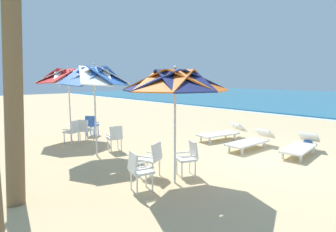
{
  "coord_description": "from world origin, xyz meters",
  "views": [
    {
      "loc": [
        3.87,
        -7.2,
        2.41
      ],
      "look_at": [
        -3.66,
        -0.42,
        1.0
      ],
      "focal_mm": 28.95,
      "sensor_mm": 36.0,
      "label": 1
    }
  ],
  "objects_px": {
    "plastic_chair_2": "(152,157)",
    "plastic_chair_4": "(85,129)",
    "plastic_chair_3": "(115,137)",
    "sun_lounger_1": "(251,141)",
    "beach_umbrella_1": "(94,77)",
    "beach_umbrella_2": "(68,77)",
    "plastic_chair_6": "(72,130)",
    "sun_lounger_2": "(222,133)",
    "beach_ball": "(308,144)",
    "sun_lounger_0": "(301,146)",
    "plastic_chair_0": "(189,156)",
    "plastic_chair_1": "(139,169)",
    "plastic_chair_5": "(91,124)",
    "palm_tree_2": "(11,47)",
    "beach_umbrella_0": "(175,81)"
  },
  "relations": [
    {
      "from": "plastic_chair_2",
      "to": "plastic_chair_4",
      "type": "xyz_separation_m",
      "value": [
        -4.63,
        0.44,
        0.0
      ]
    },
    {
      "from": "plastic_chair_3",
      "to": "sun_lounger_1",
      "type": "xyz_separation_m",
      "value": [
        2.85,
        3.63,
        -0.22
      ]
    },
    {
      "from": "beach_umbrella_1",
      "to": "beach_umbrella_2",
      "type": "relative_size",
      "value": 1.0
    },
    {
      "from": "plastic_chair_6",
      "to": "sun_lounger_2",
      "type": "distance_m",
      "value": 5.72
    },
    {
      "from": "beach_umbrella_2",
      "to": "beach_ball",
      "type": "bearing_deg",
      "value": 39.08
    },
    {
      "from": "sun_lounger_0",
      "to": "beach_ball",
      "type": "xyz_separation_m",
      "value": [
        -0.17,
        1.03,
        -0.12
      ]
    },
    {
      "from": "plastic_chair_0",
      "to": "plastic_chair_1",
      "type": "xyz_separation_m",
      "value": [
        -0.05,
        -1.49,
        0.0
      ]
    },
    {
      "from": "plastic_chair_1",
      "to": "plastic_chair_6",
      "type": "height_order",
      "value": "same"
    },
    {
      "from": "plastic_chair_0",
      "to": "plastic_chair_3",
      "type": "distance_m",
      "value": 3.21
    },
    {
      "from": "plastic_chair_5",
      "to": "sun_lounger_0",
      "type": "xyz_separation_m",
      "value": [
        7.13,
        3.61,
        -0.22
      ]
    },
    {
      "from": "plastic_chair_3",
      "to": "plastic_chair_2",
      "type": "bearing_deg",
      "value": -11.96
    },
    {
      "from": "palm_tree_2",
      "to": "plastic_chair_3",
      "type": "bearing_deg",
      "value": 121.67
    },
    {
      "from": "plastic_chair_4",
      "to": "plastic_chair_5",
      "type": "distance_m",
      "value": 1.11
    },
    {
      "from": "plastic_chair_0",
      "to": "palm_tree_2",
      "type": "distance_m",
      "value": 4.43
    },
    {
      "from": "beach_umbrella_1",
      "to": "beach_umbrella_2",
      "type": "height_order",
      "value": "beach_umbrella_1"
    },
    {
      "from": "plastic_chair_3",
      "to": "palm_tree_2",
      "type": "distance_m",
      "value": 4.62
    },
    {
      "from": "plastic_chair_1",
      "to": "plastic_chair_3",
      "type": "distance_m",
      "value": 3.43
    },
    {
      "from": "sun_lounger_1",
      "to": "plastic_chair_1",
      "type": "bearing_deg",
      "value": -86.43
    },
    {
      "from": "plastic_chair_2",
      "to": "plastic_chair_6",
      "type": "bearing_deg",
      "value": -179.47
    },
    {
      "from": "plastic_chair_0",
      "to": "sun_lounger_2",
      "type": "relative_size",
      "value": 0.39
    },
    {
      "from": "plastic_chair_0",
      "to": "sun_lounger_1",
      "type": "bearing_deg",
      "value": 95.91
    },
    {
      "from": "plastic_chair_2",
      "to": "beach_umbrella_2",
      "type": "xyz_separation_m",
      "value": [
        -5.41,
        0.2,
        1.97
      ]
    },
    {
      "from": "beach_umbrella_0",
      "to": "sun_lounger_2",
      "type": "distance_m",
      "value": 5.28
    },
    {
      "from": "plastic_chair_3",
      "to": "sun_lounger_1",
      "type": "relative_size",
      "value": 0.4
    },
    {
      "from": "palm_tree_2",
      "to": "plastic_chair_4",
      "type": "bearing_deg",
      "value": 141.38
    },
    {
      "from": "plastic_chair_5",
      "to": "sun_lounger_1",
      "type": "height_order",
      "value": "plastic_chair_5"
    },
    {
      "from": "sun_lounger_0",
      "to": "beach_umbrella_1",
      "type": "bearing_deg",
      "value": -130.97
    },
    {
      "from": "beach_umbrella_1",
      "to": "sun_lounger_2",
      "type": "height_order",
      "value": "beach_umbrella_1"
    },
    {
      "from": "sun_lounger_1",
      "to": "sun_lounger_2",
      "type": "height_order",
      "value": "same"
    },
    {
      "from": "plastic_chair_5",
      "to": "beach_ball",
      "type": "relative_size",
      "value": 2.71
    },
    {
      "from": "beach_umbrella_2",
      "to": "beach_ball",
      "type": "height_order",
      "value": "beach_umbrella_2"
    },
    {
      "from": "plastic_chair_0",
      "to": "plastic_chair_4",
      "type": "height_order",
      "value": "same"
    },
    {
      "from": "plastic_chair_1",
      "to": "sun_lounger_1",
      "type": "xyz_separation_m",
      "value": [
        -0.31,
        4.96,
        -0.22
      ]
    },
    {
      "from": "beach_umbrella_1",
      "to": "plastic_chair_6",
      "type": "height_order",
      "value": "beach_umbrella_1"
    },
    {
      "from": "plastic_chair_6",
      "to": "beach_umbrella_2",
      "type": "bearing_deg",
      "value": 161.98
    },
    {
      "from": "plastic_chair_3",
      "to": "palm_tree_2",
      "type": "relative_size",
      "value": 0.18
    },
    {
      "from": "plastic_chair_4",
      "to": "plastic_chair_6",
      "type": "xyz_separation_m",
      "value": [
        -0.05,
        -0.48,
        0.0
      ]
    },
    {
      "from": "plastic_chair_2",
      "to": "beach_umbrella_2",
      "type": "bearing_deg",
      "value": 177.91
    },
    {
      "from": "plastic_chair_2",
      "to": "beach_umbrella_0",
      "type": "bearing_deg",
      "value": 13.16
    },
    {
      "from": "beach_umbrella_2",
      "to": "plastic_chair_4",
      "type": "relative_size",
      "value": 3.3
    },
    {
      "from": "sun_lounger_0",
      "to": "sun_lounger_1",
      "type": "relative_size",
      "value": 1.01
    },
    {
      "from": "beach_umbrella_0",
      "to": "plastic_chair_5",
      "type": "height_order",
      "value": "beach_umbrella_0"
    },
    {
      "from": "beach_umbrella_0",
      "to": "plastic_chair_3",
      "type": "bearing_deg",
      "value": 172.85
    },
    {
      "from": "plastic_chair_4",
      "to": "sun_lounger_1",
      "type": "distance_m",
      "value": 6.1
    },
    {
      "from": "plastic_chair_0",
      "to": "sun_lounger_1",
      "type": "height_order",
      "value": "plastic_chair_0"
    },
    {
      "from": "plastic_chair_0",
      "to": "beach_ball",
      "type": "bearing_deg",
      "value": 79.62
    },
    {
      "from": "plastic_chair_6",
      "to": "sun_lounger_2",
      "type": "bearing_deg",
      "value": 54.25
    },
    {
      "from": "plastic_chair_0",
      "to": "beach_umbrella_1",
      "type": "bearing_deg",
      "value": -164.49
    },
    {
      "from": "plastic_chair_0",
      "to": "beach_umbrella_0",
      "type": "bearing_deg",
      "value": -78.41
    },
    {
      "from": "beach_ball",
      "to": "plastic_chair_3",
      "type": "bearing_deg",
      "value": -128.46
    }
  ]
}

